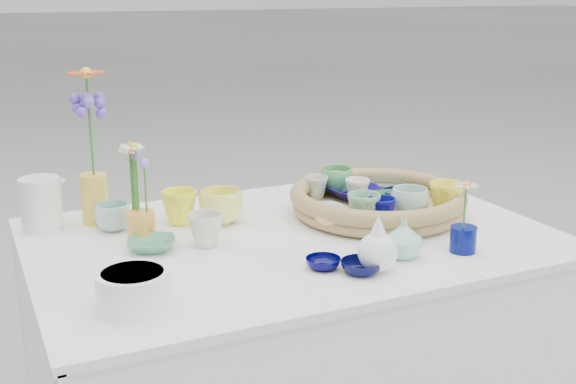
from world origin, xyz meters
name	(u,v)px	position (x,y,z in m)	size (l,w,h in m)	color
wicker_tray	(378,201)	(0.28, 0.05, 0.80)	(0.47, 0.47, 0.08)	brown
tray_ceramic_0	(353,192)	(0.27, 0.16, 0.80)	(0.14, 0.14, 0.04)	#0F0554
tray_ceramic_1	(400,196)	(0.37, 0.08, 0.80)	(0.10, 0.10, 0.03)	#070F34
tray_ceramic_2	(446,198)	(0.42, -0.07, 0.83)	(0.09, 0.09, 0.08)	#FFEE3A
tray_ceramic_3	(392,202)	(0.31, 0.03, 0.80)	(0.12, 0.12, 0.04)	#429C5C
tray_ceramic_4	(364,209)	(0.18, -0.05, 0.82)	(0.08, 0.08, 0.08)	#77B58D
tray_ceramic_5	(327,211)	(0.13, 0.05, 0.79)	(0.10, 0.10, 0.02)	#8CBFB8
tray_ceramic_6	(316,187)	(0.17, 0.20, 0.81)	(0.07, 0.07, 0.06)	#AFCABA
tray_ceramic_7	(357,190)	(0.26, 0.13, 0.82)	(0.07, 0.07, 0.06)	white
tray_ceramic_8	(388,186)	(0.41, 0.20, 0.79)	(0.10, 0.10, 0.02)	#7EBBFF
tray_ceramic_9	(382,210)	(0.22, -0.06, 0.82)	(0.07, 0.07, 0.07)	#090B75
tray_ceramic_10	(333,219)	(0.11, -0.02, 0.80)	(0.10, 0.10, 0.03)	#DBAC5B
tray_ceramic_11	(410,203)	(0.31, -0.05, 0.82)	(0.10, 0.10, 0.08)	silver
tray_ceramic_12	(337,181)	(0.25, 0.23, 0.82)	(0.09, 0.09, 0.07)	#4AAA5F
loose_ceramic_0	(179,207)	(-0.23, 0.20, 0.81)	(0.09, 0.09, 0.09)	yellow
loose_ceramic_1	(221,207)	(-0.13, 0.16, 0.81)	(0.11, 0.11, 0.09)	#F2F366
loose_ceramic_2	(152,245)	(-0.34, 0.04, 0.78)	(0.11, 0.11, 0.03)	#43885F
loose_ceramic_3	(206,230)	(-0.22, 0.02, 0.80)	(0.09, 0.09, 0.08)	beige
loose_ceramic_4	(323,263)	(-0.03, -0.23, 0.78)	(0.08, 0.08, 0.02)	#020241
loose_ceramic_5	(113,217)	(-0.39, 0.22, 0.80)	(0.09, 0.09, 0.07)	#9AC6C1
loose_ceramic_6	(361,267)	(0.03, -0.29, 0.78)	(0.09, 0.09, 0.03)	#040531
fluted_bowl	(133,290)	(-0.45, -0.26, 0.80)	(0.14, 0.14, 0.07)	white
bud_vase_paleblue	(378,242)	(0.07, -0.29, 0.83)	(0.09, 0.09, 0.13)	white
bud_vase_seafoam	(403,238)	(0.16, -0.25, 0.81)	(0.09, 0.09, 0.09)	#8CD2B4
bud_vase_cobalt	(463,239)	(0.31, -0.28, 0.80)	(0.06, 0.06, 0.06)	#020B5A
single_daisy	(465,207)	(0.30, -0.28, 0.88)	(0.07, 0.07, 0.12)	silver
tall_vase_yellow	(95,199)	(-0.42, 0.30, 0.83)	(0.07, 0.07, 0.13)	gold
gerbera	(90,125)	(-0.42, 0.29, 1.03)	(0.11, 0.11, 0.28)	#E64E23
hydrangea	(91,141)	(-0.42, 0.30, 0.98)	(0.07, 0.07, 0.24)	#6763CD
white_pitcher	(41,204)	(-0.56, 0.30, 0.83)	(0.14, 0.10, 0.14)	silver
daisy_cup	(141,226)	(-0.35, 0.12, 0.80)	(0.07, 0.07, 0.07)	gold
daisy_posy	(136,179)	(-0.35, 0.13, 0.92)	(0.08, 0.08, 0.16)	white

